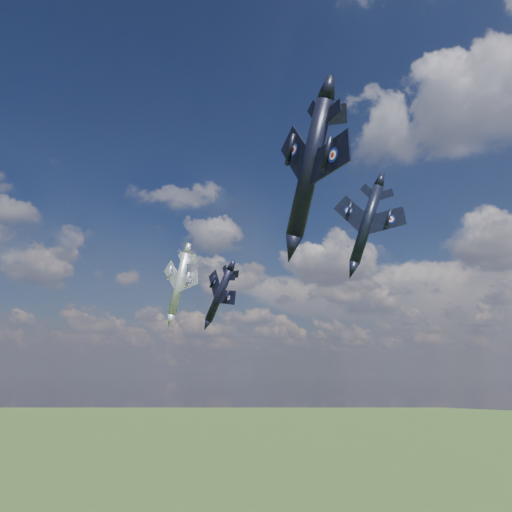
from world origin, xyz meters
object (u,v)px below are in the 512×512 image
Objects in this scene: jet_right_navy at (310,169)px; jet_left_silver at (179,284)px; jet_high_navy at (367,224)px; jet_lead_navy at (219,295)px.

jet_right_navy is 0.98× the size of jet_left_silver.
jet_left_silver is at bearing 172.90° from jet_high_navy.
jet_right_navy is 32.61m from jet_high_navy.
jet_lead_navy is 0.90× the size of jet_right_navy.
jet_right_navy reaches higher than jet_left_silver.
jet_left_silver is (-46.30, 27.98, -0.42)m from jet_right_navy.
jet_lead_navy is 0.88× the size of jet_left_silver.
jet_high_navy is 1.01× the size of jet_left_silver.
jet_high_navy is at bearing 10.52° from jet_left_silver.
jet_lead_navy is 28.66m from jet_high_navy.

